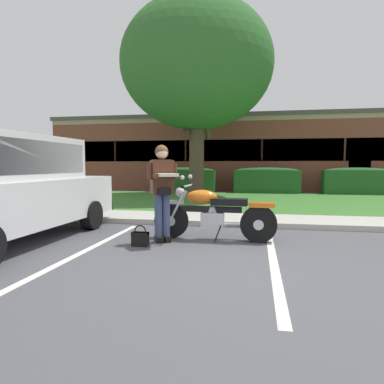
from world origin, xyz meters
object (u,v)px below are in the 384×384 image
(brick_building, at_px, (261,155))
(parked_suv_adjacent, at_px, (1,188))
(handbag, at_px, (140,238))
(shade_tree, at_px, (197,65))
(rider_person, at_px, (162,185))
(hedge_center_left, at_px, (267,180))
(hedge_center_right, at_px, (357,181))
(hedge_left, at_px, (184,179))
(motorcycle, at_px, (219,214))

(brick_building, bearing_deg, parked_suv_adjacent, -104.97)
(handbag, distance_m, shade_tree, 10.20)
(parked_suv_adjacent, relative_size, brick_building, 0.21)
(rider_person, bearing_deg, hedge_center_left, 79.05)
(handbag, distance_m, parked_suv_adjacent, 2.57)
(shade_tree, relative_size, hedge_center_right, 2.74)
(hedge_left, bearing_deg, hedge_center_left, 0.00)
(motorcycle, xyz_separation_m, hedge_left, (-2.83, 10.45, 0.17))
(motorcycle, relative_size, rider_person, 1.32)
(handbag, height_order, shade_tree, shade_tree)
(shade_tree, bearing_deg, motorcycle, -77.38)
(parked_suv_adjacent, bearing_deg, hedge_left, 85.82)
(motorcycle, relative_size, shade_tree, 0.28)
(motorcycle, relative_size, hedge_center_left, 0.74)
(parked_suv_adjacent, xyz_separation_m, shade_tree, (1.87, 8.93, 4.44))
(rider_person, distance_m, hedge_center_left, 10.99)
(parked_suv_adjacent, relative_size, shade_tree, 0.60)
(motorcycle, height_order, hedge_center_right, hedge_center_right)
(hedge_center_right, bearing_deg, rider_person, -119.30)
(handbag, bearing_deg, motorcycle, 30.26)
(shade_tree, distance_m, hedge_center_right, 8.72)
(handbag, bearing_deg, hedge_center_left, 78.03)
(rider_person, bearing_deg, motorcycle, 19.32)
(shade_tree, height_order, brick_building, shade_tree)
(hedge_left, bearing_deg, motorcycle, -74.83)
(handbag, bearing_deg, brick_building, 82.77)
(motorcycle, xyz_separation_m, brick_building, (0.91, 16.16, 1.53))
(hedge_center_left, bearing_deg, motorcycle, -96.19)
(hedge_center_left, xyz_separation_m, brick_building, (-0.23, 5.71, 1.35))
(motorcycle, bearing_deg, hedge_center_left, 83.81)
(shade_tree, height_order, hedge_center_left, shade_tree)
(parked_suv_adjacent, distance_m, hedge_left, 11.41)
(rider_person, distance_m, shade_tree, 9.46)
(hedge_left, xyz_separation_m, hedge_center_left, (3.97, 0.00, 0.00))
(handbag, distance_m, hedge_center_left, 11.43)
(motorcycle, distance_m, hedge_left, 10.83)
(hedge_center_left, relative_size, hedge_center_right, 1.03)
(shade_tree, bearing_deg, hedge_center_left, 39.88)
(rider_person, height_order, parked_suv_adjacent, parked_suv_adjacent)
(handbag, distance_m, brick_building, 17.12)
(parked_suv_adjacent, distance_m, brick_building, 17.72)
(handbag, relative_size, hedge_center_right, 0.12)
(hedge_center_right, bearing_deg, parked_suv_adjacent, -127.61)
(handbag, relative_size, hedge_center_left, 0.12)
(motorcycle, height_order, handbag, motorcycle)
(rider_person, bearing_deg, shade_tree, 95.75)
(motorcycle, bearing_deg, parked_suv_adjacent, -165.80)
(hedge_left, distance_m, brick_building, 6.96)
(parked_suv_adjacent, xyz_separation_m, hedge_center_right, (8.77, 11.38, -0.30))
(rider_person, distance_m, handbag, 0.99)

